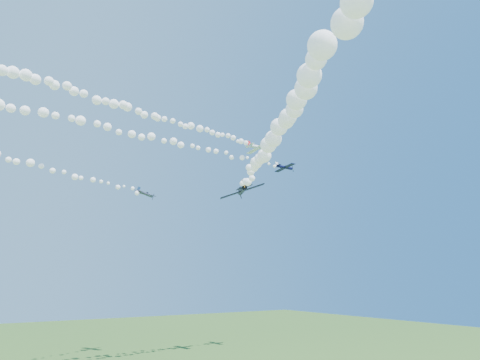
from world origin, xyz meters
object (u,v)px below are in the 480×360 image
plane_navy (285,167)px  plane_grey (145,194)px  plane_white (258,147)px  plane_black (242,190)px

plane_navy → plane_grey: plane_navy is taller
plane_white → plane_grey: 32.97m
plane_navy → plane_grey: 40.31m
plane_white → plane_grey: size_ratio=1.24×
plane_white → plane_navy: size_ratio=1.11×
plane_white → plane_navy: 12.86m
plane_white → plane_grey: bearing=132.1°
plane_navy → plane_black: plane_navy is taller
plane_white → plane_black: (-22.64, -26.17, -19.72)m
plane_grey → plane_black: plane_grey is taller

